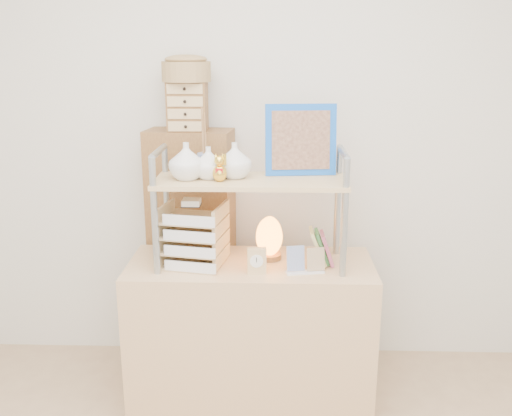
{
  "coord_description": "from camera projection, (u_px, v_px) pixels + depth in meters",
  "views": [
    {
      "loc": [
        0.11,
        -1.41,
        1.76
      ],
      "look_at": [
        0.03,
        1.2,
        1.03
      ],
      "focal_mm": 40.0,
      "sensor_mm": 36.0,
      "label": 1
    }
  ],
  "objects": [
    {
      "name": "postcard_stand",
      "position": [
        305.0,
        265.0,
        2.66
      ],
      "size": [
        0.19,
        0.08,
        0.13
      ],
      "color": "white",
      "rests_on": "desk"
    },
    {
      "name": "room_shell",
      "position": [
        239.0,
        71.0,
        1.76
      ],
      "size": [
        3.42,
        3.41,
        2.61
      ],
      "color": "silver",
      "rests_on": "ground"
    },
    {
      "name": "woven_basket",
      "position": [
        186.0,
        71.0,
        2.89
      ],
      "size": [
        0.25,
        0.25,
        0.1
      ],
      "primitive_type": "cylinder",
      "color": "olive",
      "rests_on": "drawer_chest"
    },
    {
      "name": "drawer_chest",
      "position": [
        187.0,
        106.0,
        2.94
      ],
      "size": [
        0.2,
        0.16,
        0.25
      ],
      "color": "brown",
      "rests_on": "cabinet"
    },
    {
      "name": "desk",
      "position": [
        251.0,
        332.0,
        2.89
      ],
      "size": [
        1.2,
        0.5,
        0.75
      ],
      "primitive_type": "cube",
      "color": "tan",
      "rests_on": "ground"
    },
    {
      "name": "cabinet",
      "position": [
        193.0,
        251.0,
        3.18
      ],
      "size": [
        0.47,
        0.29,
        1.35
      ],
      "primitive_type": "cube",
      "rotation": [
        0.0,
        0.0,
        -0.12
      ],
      "color": "brown",
      "rests_on": "ground"
    },
    {
      "name": "salt_lamp",
      "position": [
        269.0,
        237.0,
        2.82
      ],
      "size": [
        0.14,
        0.13,
        0.22
      ],
      "color": "brown",
      "rests_on": "desk"
    },
    {
      "name": "hutch",
      "position": [
        237.0,
        172.0,
        2.68
      ],
      "size": [
        0.9,
        0.34,
        0.76
      ],
      "color": "#979FA4",
      "rests_on": "desk"
    },
    {
      "name": "letter_tray",
      "position": [
        193.0,
        239.0,
        2.73
      ],
      "size": [
        0.31,
        0.3,
        0.33
      ],
      "color": "tan",
      "rests_on": "desk"
    },
    {
      "name": "desk_clock",
      "position": [
        257.0,
        261.0,
        2.65
      ],
      "size": [
        0.09,
        0.05,
        0.12
      ],
      "color": "tan",
      "rests_on": "desk"
    }
  ]
}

